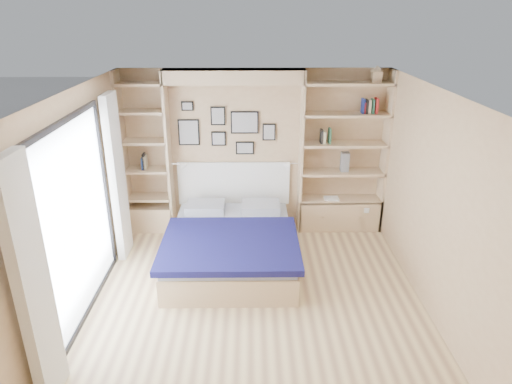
{
  "coord_description": "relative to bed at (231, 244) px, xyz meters",
  "views": [
    {
      "loc": [
        -0.06,
        -4.54,
        3.3
      ],
      "look_at": [
        0.01,
        0.9,
        1.1
      ],
      "focal_mm": 32.0,
      "sensor_mm": 36.0,
      "label": 1
    }
  ],
  "objects": [
    {
      "name": "ground",
      "position": [
        0.33,
        -1.01,
        -0.28
      ],
      "size": [
        4.5,
        4.5,
        0.0
      ],
      "primitive_type": "plane",
      "color": "beige",
      "rests_on": "ground"
    },
    {
      "name": "room_shell",
      "position": [
        -0.05,
        0.51,
        0.8
      ],
      "size": [
        4.5,
        4.5,
        4.5
      ],
      "color": "tan",
      "rests_on": "ground"
    },
    {
      "name": "bed",
      "position": [
        0.0,
        0.0,
        0.0
      ],
      "size": [
        1.76,
        2.33,
        1.07
      ],
      "color": "tan",
      "rests_on": "ground"
    },
    {
      "name": "photo_gallery",
      "position": [
        -0.12,
        1.21,
        1.33
      ],
      "size": [
        1.48,
        0.02,
        0.82
      ],
      "color": "black",
      "rests_on": "ground"
    },
    {
      "name": "reading_lamps",
      "position": [
        0.03,
        0.99,
        0.82
      ],
      "size": [
        1.92,
        0.12,
        0.15
      ],
      "color": "silver",
      "rests_on": "ground"
    },
    {
      "name": "shelf_decor",
      "position": [
        1.44,
        1.06,
        1.42
      ],
      "size": [
        3.55,
        0.23,
        2.03
      ],
      "color": "black",
      "rests_on": "ground"
    },
    {
      "name": "deck_chair",
      "position": [
        -2.89,
        -0.29,
        0.11
      ],
      "size": [
        0.74,
        0.93,
        0.82
      ],
      "rotation": [
        0.0,
        0.0,
        0.36
      ],
      "color": "tan",
      "rests_on": "ground"
    }
  ]
}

